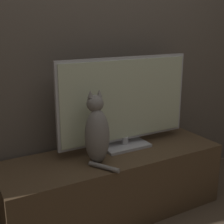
{
  "coord_description": "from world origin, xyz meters",
  "views": [
    {
      "loc": [
        -0.95,
        -0.74,
        1.28
      ],
      "look_at": [
        -0.01,
        0.93,
        0.74
      ],
      "focal_mm": 50.0,
      "sensor_mm": 36.0,
      "label": 1
    }
  ],
  "objects": [
    {
      "name": "cat",
      "position": [
        -0.16,
        0.86,
        0.64
      ],
      "size": [
        0.16,
        0.28,
        0.46
      ],
      "rotation": [
        0.0,
        0.0,
        -0.07
      ],
      "color": "gray",
      "rests_on": "tv_stand"
    },
    {
      "name": "tv_stand",
      "position": [
        0.0,
        0.93,
        0.22
      ],
      "size": [
        1.5,
        0.49,
        0.45
      ],
      "color": "brown",
      "rests_on": "ground_plane"
    },
    {
      "name": "wall_back",
      "position": [
        0.0,
        1.22,
        1.3
      ],
      "size": [
        4.8,
        0.05,
        2.6
      ],
      "color": "#60564C",
      "rests_on": "ground_plane"
    },
    {
      "name": "tv",
      "position": [
        0.13,
        1.0,
        0.76
      ],
      "size": [
        0.98,
        0.2,
        0.63
      ],
      "color": "#B7B7BC",
      "rests_on": "tv_stand"
    }
  ]
}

